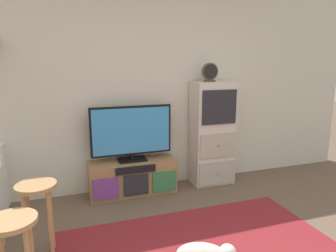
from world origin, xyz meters
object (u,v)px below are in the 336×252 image
(media_console, at_px, (133,177))
(desk_clock, at_px, (210,72))
(television, at_px, (131,132))
(bar_stool_far, at_px, (38,203))
(side_cabinet, at_px, (213,134))
(bar_stool_near, at_px, (13,242))

(media_console, bearing_deg, desk_clock, -0.25)
(television, height_order, bar_stool_far, television)
(desk_clock, distance_m, bar_stool_far, 2.59)
(television, height_order, side_cabinet, side_cabinet)
(television, distance_m, bar_stool_far, 1.54)
(television, xyz_separation_m, bar_stool_near, (-1.17, -1.63, -0.32))
(media_console, xyz_separation_m, bar_stool_far, (-1.06, -1.05, 0.29))
(side_cabinet, relative_size, desk_clock, 5.81)
(media_console, relative_size, bar_stool_far, 1.62)
(television, relative_size, bar_stool_near, 1.54)
(media_console, relative_size, television, 1.08)
(television, xyz_separation_m, side_cabinet, (1.15, -0.01, -0.11))
(bar_stool_near, height_order, bar_stool_far, bar_stool_far)
(side_cabinet, distance_m, bar_stool_far, 2.46)
(media_console, bearing_deg, side_cabinet, 0.51)
(television, height_order, bar_stool_near, television)
(side_cabinet, xyz_separation_m, bar_stool_near, (-2.32, -1.62, -0.21))
(media_console, relative_size, side_cabinet, 0.78)
(media_console, height_order, television, television)
(television, height_order, desk_clock, desk_clock)
(desk_clock, xyz_separation_m, bar_stool_near, (-2.24, -1.60, -1.06))
(bar_stool_near, distance_m, bar_stool_far, 0.56)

